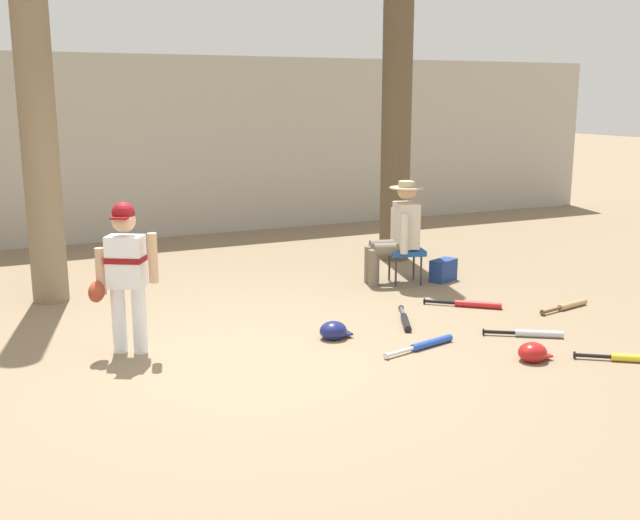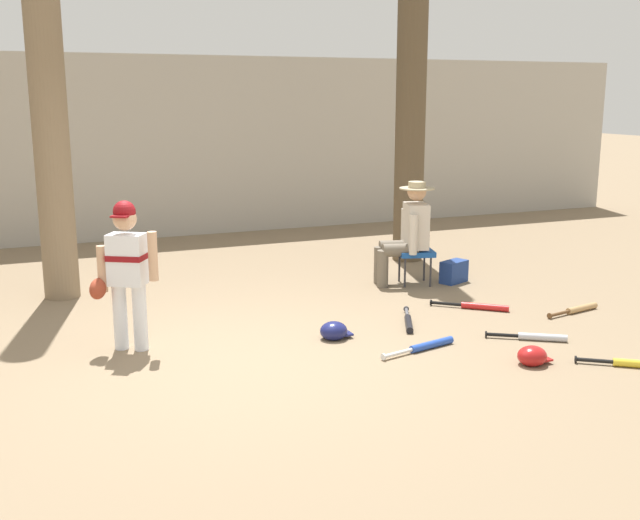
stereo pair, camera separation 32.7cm
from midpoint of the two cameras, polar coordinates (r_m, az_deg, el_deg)
The scene contains 16 objects.
ground_plane at distance 6.36m, azimuth -3.95°, elevation -7.65°, with size 60.00×60.00×0.00m, color #7F6B51.
concrete_back_wall at distance 11.91m, azimuth -13.52°, elevation 8.19°, with size 18.00×0.36×2.76m, color #ADA89E.
tree_near_player at distance 8.46m, azimuth -18.67°, elevation 10.84°, with size 0.56×0.56×4.66m.
tree_behind_spectator at distance 10.05m, azimuth 7.81°, elevation 12.24°, with size 0.59×0.59×4.94m.
young_ballplayer at distance 6.60m, azimuth -13.06°, elevation -0.45°, with size 0.61×0.36×1.31m.
folding_stool at distance 8.88m, azimuth 8.22°, elevation 0.48°, with size 0.50×0.50×0.41m.
seated_spectator at distance 8.81m, azimuth 7.65°, elevation 2.23°, with size 0.68×0.53×1.20m.
handbag_beside_stool at distance 9.08m, azimuth 11.05°, elevation -0.87°, with size 0.34×0.18×0.26m, color navy.
bat_yellow_trainer at distance 6.77m, azimuth 23.81°, elevation -7.14°, with size 0.63×0.48×0.07m.
bat_wood_tan at distance 8.22m, azimuth 19.93°, elevation -3.50°, with size 0.71×0.20×0.07m.
bat_blue_youth at distance 6.71m, azimuth 9.40°, elevation -6.40°, with size 0.79×0.24×0.07m.
bat_aluminum_silver at distance 7.18m, azimuth 17.19°, elevation -5.55°, with size 0.64×0.44×0.07m.
bat_red_barrel at distance 8.03m, azimuth 13.00°, elevation -3.43°, with size 0.65×0.57×0.07m.
bat_black_composite at distance 7.37m, azimuth 7.94°, elevation -4.65°, with size 0.38×0.69×0.07m.
batting_helmet_red at distance 6.54m, azimuth 17.08°, elevation -6.93°, with size 0.29×0.23×0.17m.
batting_helmet_navy at distance 6.90m, azimuth 2.42°, elevation -5.36°, with size 0.30×0.23×0.17m.
Camera 2 is at (-1.73, -5.74, 2.17)m, focal length 42.56 mm.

